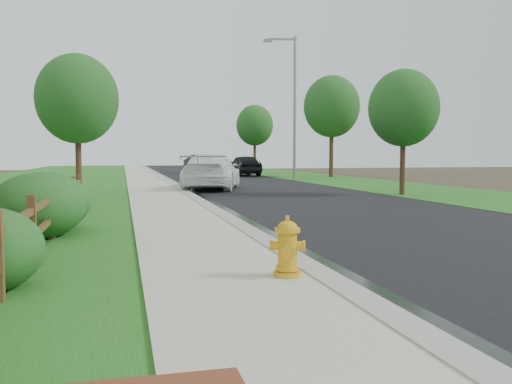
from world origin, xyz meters
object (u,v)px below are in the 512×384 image
object	(u,v)px
dark_car_mid	(244,165)
streetlight	(292,99)
fire_hydrant	(287,248)
white_suv	(212,172)
ranch_fence	(43,217)

from	to	relation	value
dark_car_mid	streetlight	bearing A→B (deg)	96.39
dark_car_mid	fire_hydrant	bearing A→B (deg)	75.80
white_suv	streetlight	world-z (taller)	streetlight
fire_hydrant	white_suv	xyz separation A→B (m)	(2.10, 19.37, 0.40)
white_suv	dark_car_mid	xyz separation A→B (m)	(5.20, 16.08, -0.03)
ranch_fence	streetlight	bearing A→B (deg)	62.94
dark_car_mid	streetlight	world-z (taller)	streetlight
fire_hydrant	streetlight	size ratio (longest dim) A/B	0.09
ranch_fence	fire_hydrant	world-z (taller)	ranch_fence
ranch_fence	white_suv	bearing A→B (deg)	70.79
ranch_fence	dark_car_mid	world-z (taller)	dark_car_mid
white_suv	fire_hydrant	bearing A→B (deg)	100.46
fire_hydrant	dark_car_mid	bearing A→B (deg)	78.36
ranch_fence	dark_car_mid	bearing A→B (deg)	71.43
ranch_fence	fire_hydrant	xyz separation A→B (m)	(3.50, -3.30, -0.14)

